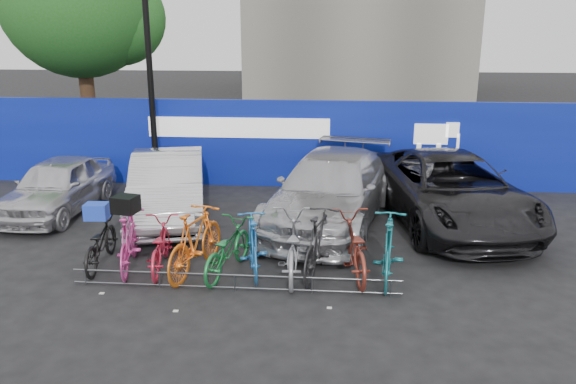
# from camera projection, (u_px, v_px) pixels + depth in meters

# --- Properties ---
(ground) EXTENTS (100.00, 100.00, 0.00)m
(ground) POSITION_uv_depth(u_px,v_px,m) (241.00, 275.00, 10.06)
(ground) COLOR black
(ground) RESTS_ON ground
(hoarding) EXTENTS (22.00, 0.18, 2.40)m
(hoarding) POSITION_uv_depth(u_px,v_px,m) (275.00, 144.00, 15.46)
(hoarding) COLOR navy
(hoarding) RESTS_ON ground
(tree) EXTENTS (5.40, 5.20, 7.80)m
(tree) POSITION_uv_depth(u_px,v_px,m) (86.00, 3.00, 18.79)
(tree) COLOR #382314
(tree) RESTS_ON ground
(lamppost) EXTENTS (0.25, 0.50, 6.11)m
(lamppost) POSITION_uv_depth(u_px,v_px,m) (150.00, 68.00, 14.56)
(lamppost) COLOR black
(lamppost) RESTS_ON ground
(bike_rack) EXTENTS (5.60, 0.03, 0.30)m
(bike_rack) POSITION_uv_depth(u_px,v_px,m) (235.00, 282.00, 9.44)
(bike_rack) COLOR #595B60
(bike_rack) RESTS_ON ground
(car_0) EXTENTS (1.65, 3.91, 1.32)m
(car_0) POSITION_uv_depth(u_px,v_px,m) (58.00, 186.00, 13.34)
(car_0) COLOR silver
(car_0) RESTS_ON ground
(car_1) EXTENTS (2.62, 4.83, 1.51)m
(car_1) POSITION_uv_depth(u_px,v_px,m) (168.00, 186.00, 12.92)
(car_1) COLOR silver
(car_1) RESTS_ON ground
(car_2) EXTENTS (3.40, 5.75, 1.56)m
(car_2) POSITION_uv_depth(u_px,v_px,m) (331.00, 190.00, 12.56)
(car_2) COLOR #B4B5BA
(car_2) RESTS_ON ground
(car_3) EXTENTS (3.57, 6.01, 1.56)m
(car_3) POSITION_uv_depth(u_px,v_px,m) (450.00, 190.00, 12.57)
(car_3) COLOR black
(car_3) RESTS_ON ground
(bike_0) EXTENTS (0.77, 1.79, 0.92)m
(bike_0) POSITION_uv_depth(u_px,v_px,m) (100.00, 242.00, 10.37)
(bike_0) COLOR black
(bike_0) RESTS_ON ground
(bike_1) EXTENTS (0.86, 1.89, 1.09)m
(bike_1) POSITION_uv_depth(u_px,v_px,m) (129.00, 241.00, 10.19)
(bike_1) COLOR #DC3E97
(bike_1) RESTS_ON ground
(bike_2) EXTENTS (0.84, 1.81, 0.91)m
(bike_2) POSITION_uv_depth(u_px,v_px,m) (160.00, 246.00, 10.21)
(bike_2) COLOR #C9233F
(bike_2) RESTS_ON ground
(bike_3) EXTENTS (1.04, 2.08, 1.20)m
(bike_3) POSITION_uv_depth(u_px,v_px,m) (196.00, 241.00, 10.01)
(bike_3) COLOR orange
(bike_3) RESTS_ON ground
(bike_4) EXTENTS (1.07, 1.92, 0.96)m
(bike_4) POSITION_uv_depth(u_px,v_px,m) (227.00, 249.00, 10.01)
(bike_4) COLOR #1B7435
(bike_4) RESTS_ON ground
(bike_5) EXTENTS (0.85, 1.84, 1.07)m
(bike_5) POSITION_uv_depth(u_px,v_px,m) (253.00, 244.00, 10.06)
(bike_5) COLOR blue
(bike_5) RESTS_ON ground
(bike_6) EXTENTS (0.82, 2.11, 1.09)m
(bike_6) POSITION_uv_depth(u_px,v_px,m) (292.00, 246.00, 9.97)
(bike_6) COLOR #919299
(bike_6) RESTS_ON ground
(bike_7) EXTENTS (0.96, 2.03, 1.17)m
(bike_7) POSITION_uv_depth(u_px,v_px,m) (319.00, 243.00, 9.98)
(bike_7) COLOR black
(bike_7) RESTS_ON ground
(bike_8) EXTENTS (1.02, 2.12, 1.07)m
(bike_8) POSITION_uv_depth(u_px,v_px,m) (353.00, 246.00, 9.97)
(bike_8) COLOR maroon
(bike_8) RESTS_ON ground
(bike_9) EXTENTS (0.78, 2.00, 1.17)m
(bike_9) POSITION_uv_depth(u_px,v_px,m) (388.00, 248.00, 9.75)
(bike_9) COLOR #1A767F
(bike_9) RESTS_ON ground
(cargo_crate) EXTENTS (0.43, 0.34, 0.29)m
(cargo_crate) POSITION_uv_depth(u_px,v_px,m) (97.00, 211.00, 10.20)
(cargo_crate) COLOR blue
(cargo_crate) RESTS_ON bike_0
(cargo_topcase) EXTENTS (0.48, 0.45, 0.30)m
(cargo_topcase) POSITION_uv_depth(u_px,v_px,m) (126.00, 204.00, 9.99)
(cargo_topcase) COLOR black
(cargo_topcase) RESTS_ON bike_1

